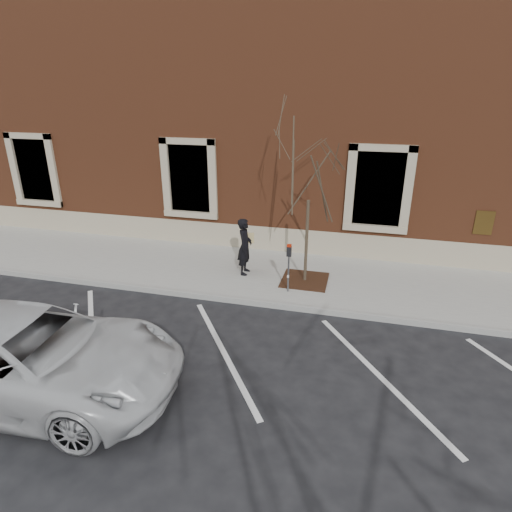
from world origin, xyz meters
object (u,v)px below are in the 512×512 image
(sapling, at_px, (310,176))
(white_truck, at_px, (27,355))
(parking_meter, at_px, (289,259))
(man, at_px, (245,247))

(sapling, height_order, white_truck, sapling)
(parking_meter, xyz_separation_m, sapling, (0.34, 0.78, 2.02))
(man, bearing_deg, white_truck, 154.90)
(parking_meter, bearing_deg, sapling, 82.87)
(parking_meter, relative_size, white_truck, 0.24)
(white_truck, bearing_deg, parking_meter, -42.47)
(man, relative_size, white_truck, 0.29)
(parking_meter, bearing_deg, white_truck, -111.89)
(sapling, bearing_deg, parking_meter, -113.44)
(sapling, bearing_deg, white_truck, -126.45)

